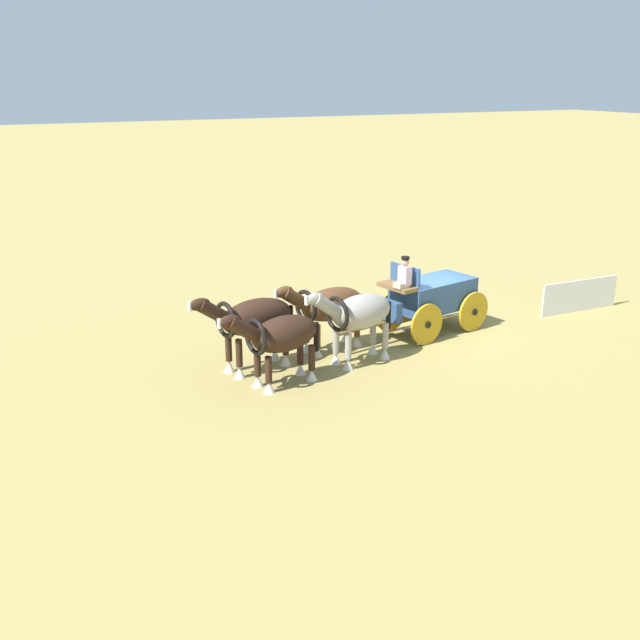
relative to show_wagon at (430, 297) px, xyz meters
The scene contains 7 objects.
ground_plane 1.16m from the show_wagon, 165.96° to the right, with size 220.00×220.00×0.00m, color #9E8C4C.
show_wagon is the anchor object (origin of this frame).
draft_horse_rear_near 3.54m from the show_wagon, 22.46° to the left, with size 2.96×1.35×2.29m.
draft_horse_rear_off 3.53m from the show_wagon, ahead, with size 3.12×1.37×2.19m.
draft_horse_lead_near 6.11m from the show_wagon, 17.99° to the left, with size 2.97×1.32×2.19m.
draft_horse_lead_off 6.11m from the show_wagon, ahead, with size 3.15×1.40×2.32m.
sponsor_banner 5.87m from the show_wagon, behind, with size 3.20×0.06×1.10m, color silver.
Camera 1 is at (12.95, 18.88, 7.77)m, focal length 42.62 mm.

